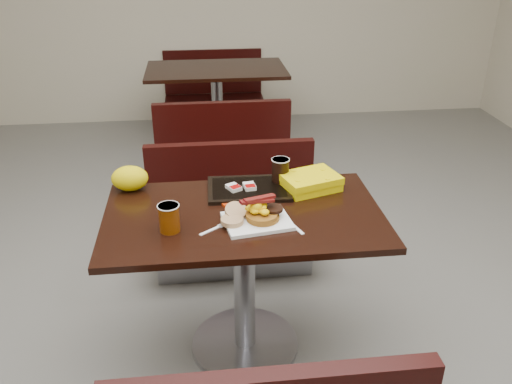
{
  "coord_description": "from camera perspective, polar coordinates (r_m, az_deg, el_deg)",
  "views": [
    {
      "loc": [
        -0.17,
        -2.01,
        1.87
      ],
      "look_at": [
        0.06,
        0.06,
        0.82
      ],
      "focal_mm": 37.57,
      "sensor_mm": 36.0,
      "label": 1
    }
  ],
  "objects": [
    {
      "name": "condiment_syrup",
      "position": [
        2.38,
        -3.15,
        -1.29
      ],
      "size": [
        0.05,
        0.04,
        0.01
      ],
      "primitive_type": "cube",
      "rotation": [
        0.0,
        0.0,
        0.44
      ],
      "color": "#BD2A08",
      "rests_on": "table_near"
    },
    {
      "name": "coffee_cup_near",
      "position": [
        2.18,
        -9.23,
        -2.76
      ],
      "size": [
        0.11,
        0.11,
        0.12
      ],
      "primitive_type": "cylinder",
      "rotation": [
        0.0,
        0.0,
        0.41
      ],
      "color": "#953E05",
      "rests_on": "table_near"
    },
    {
      "name": "hashbrown_sleeve_right",
      "position": [
        2.48,
        -0.69,
        0.61
      ],
      "size": [
        0.06,
        0.08,
        0.02
      ],
      "primitive_type": "cube",
      "rotation": [
        0.0,
        0.0,
        0.14
      ],
      "color": "silver",
      "rests_on": "tray"
    },
    {
      "name": "bacon_strips",
      "position": [
        2.2,
        0.12,
        -0.91
      ],
      "size": [
        0.17,
        0.11,
        0.01
      ],
      "primitive_type": null,
      "rotation": [
        0.0,
        0.0,
        0.34
      ],
      "color": "#4A050C",
      "rests_on": "scrambled_eggs"
    },
    {
      "name": "muffin_top",
      "position": [
        2.25,
        -2.16,
        -2.04
      ],
      "size": [
        0.11,
        0.11,
        0.05
      ],
      "primitive_type": "cylinder",
      "rotation": [
        0.38,
        0.0,
        0.24
      ],
      "color": "tan",
      "rests_on": "platter"
    },
    {
      "name": "muffin_bottom",
      "position": [
        2.2,
        -2.56,
        -3.07
      ],
      "size": [
        0.11,
        0.11,
        0.02
      ],
      "primitive_type": "cylinder",
      "rotation": [
        0.0,
        0.0,
        -0.26
      ],
      "color": "tan",
      "rests_on": "platter"
    },
    {
      "name": "pancake_stack",
      "position": [
        2.23,
        0.73,
        -2.56
      ],
      "size": [
        0.17,
        0.17,
        0.03
      ],
      "primitive_type": "cylinder",
      "rotation": [
        0.0,
        0.0,
        0.28
      ],
      "color": "#8C5617",
      "rests_on": "platter"
    },
    {
      "name": "bench_near_n",
      "position": [
        3.11,
        -2.44,
        -2.35
      ],
      "size": [
        1.0,
        0.46,
        0.72
      ],
      "primitive_type": null,
      "color": "black",
      "rests_on": "floor"
    },
    {
      "name": "paper_bag",
      "position": [
        2.56,
        -13.29,
        1.43
      ],
      "size": [
        0.19,
        0.15,
        0.12
      ],
      "primitive_type": "ellipsoid",
      "rotation": [
        0.0,
        0.0,
        0.18
      ],
      "color": "yellow",
      "rests_on": "table_near"
    },
    {
      "name": "fork",
      "position": [
        2.19,
        -4.97,
        -4.14
      ],
      "size": [
        0.13,
        0.1,
        0.0
      ],
      "primitive_type": null,
      "rotation": [
        0.0,
        0.0,
        0.64
      ],
      "color": "white",
      "rests_on": "table_near"
    },
    {
      "name": "knife",
      "position": [
        2.23,
        3.91,
        -3.51
      ],
      "size": [
        0.07,
        0.16,
        0.0
      ],
      "primitive_type": "cube",
      "rotation": [
        0.0,
        0.0,
        -1.21
      ],
      "color": "white",
      "rests_on": "table_near"
    },
    {
      "name": "floor",
      "position": [
        2.75,
        -1.16,
        -16.06
      ],
      "size": [
        6.0,
        7.0,
        0.01
      ],
      "primitive_type": "cube",
      "color": "#65645E",
      "rests_on": "ground"
    },
    {
      "name": "clamshell",
      "position": [
        2.52,
        5.76,
        1.09
      ],
      "size": [
        0.3,
        0.26,
        0.07
      ],
      "primitive_type": "cube",
      "rotation": [
        0.0,
        0.0,
        0.31
      ],
      "color": "#E0C703",
      "rests_on": "table_near"
    },
    {
      "name": "condiment_ketchup",
      "position": [
        2.37,
        -0.35,
        -1.38
      ],
      "size": [
        0.05,
        0.04,
        0.01
      ],
      "primitive_type": "cube",
      "rotation": [
        0.0,
        0.0,
        -0.14
      ],
      "color": "#8C0504",
      "rests_on": "table_near"
    },
    {
      "name": "tray",
      "position": [
        2.5,
        -0.77,
        0.33
      ],
      "size": [
        0.39,
        0.28,
        0.02
      ],
      "primitive_type": "cube",
      "rotation": [
        0.0,
        0.0,
        -0.03
      ],
      "color": "black",
      "rests_on": "table_near"
    },
    {
      "name": "coffee_cup_far",
      "position": [
        2.54,
        2.61,
        2.35
      ],
      "size": [
        0.09,
        0.09,
        0.11
      ],
      "primitive_type": "cylinder",
      "rotation": [
        0.0,
        0.0,
        0.1
      ],
      "color": "black",
      "rests_on": "tray"
    },
    {
      "name": "bench_far_n",
      "position": [
        5.53,
        -4.48,
        10.78
      ],
      "size": [
        1.0,
        0.46,
        0.72
      ],
      "primitive_type": null,
      "color": "black",
      "rests_on": "floor"
    },
    {
      "name": "platter",
      "position": [
        2.23,
        0.12,
        -3.11
      ],
      "size": [
        0.3,
        0.25,
        0.02
      ],
      "primitive_type": "cube",
      "rotation": [
        0.0,
        0.0,
        0.16
      ],
      "color": "white",
      "rests_on": "table_near"
    },
    {
      "name": "sausage_patty",
      "position": [
        2.24,
        1.87,
        -1.78
      ],
      "size": [
        0.1,
        0.1,
        0.01
      ],
      "primitive_type": "cylinder",
      "rotation": [
        0.0,
        0.0,
        -0.28
      ],
      "color": "black",
      "rests_on": "pancake_stack"
    },
    {
      "name": "table_near",
      "position": [
        2.51,
        -1.24,
        -9.77
      ],
      "size": [
        1.2,
        0.7,
        0.75
      ],
      "primitive_type": null,
      "color": "black",
      "rests_on": "floor"
    },
    {
      "name": "bench_far_s",
      "position": [
        4.2,
        -3.66,
        5.59
      ],
      "size": [
        1.0,
        0.46,
        0.72
      ],
      "primitive_type": null,
      "color": "black",
      "rests_on": "floor"
    },
    {
      "name": "hashbrown_sleeve_left",
      "position": [
        2.47,
        -2.39,
        0.49
      ],
      "size": [
        0.08,
        0.09,
        0.02
      ],
      "primitive_type": "cube",
      "rotation": [
        0.0,
        0.0,
        0.51
      ],
      "color": "silver",
      "rests_on": "tray"
    },
    {
      "name": "scrambled_eggs",
      "position": [
        2.21,
        0.01,
        -1.67
      ],
      "size": [
        0.11,
        0.1,
        0.05
      ],
      "primitive_type": "ellipsoid",
      "rotation": [
        0.0,
        0.0,
        0.23
      ],
      "color": "#E4B704",
      "rests_on": "pancake_stack"
    },
    {
      "name": "table_far",
      "position": [
        4.85,
        -4.13,
        8.71
      ],
      "size": [
        1.2,
        0.7,
        0.75
      ],
      "primitive_type": null,
      "color": "black",
      "rests_on": "floor"
    }
  ]
}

